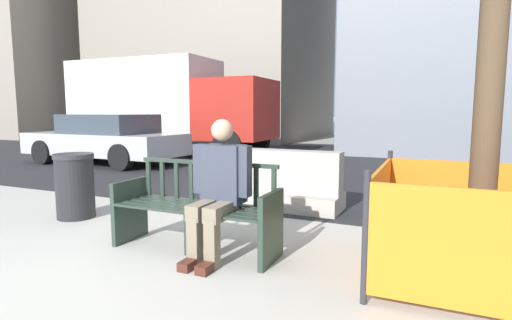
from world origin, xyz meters
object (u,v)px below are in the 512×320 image
object	(u,v)px
seated_person	(219,186)
construction_fence	(480,223)
car_sedan_mid	(106,139)
street_bench	(196,211)
trash_bin	(75,186)
delivery_truck	(165,103)
jersey_barrier_centre	(273,184)

from	to	relation	value
seated_person	construction_fence	distance (m)	2.25
car_sedan_mid	construction_fence	bearing A→B (deg)	-28.09
street_bench	trash_bin	xyz separation A→B (m)	(-2.12, 0.42, 0.03)
delivery_truck	street_bench	bearing A→B (deg)	-51.65
seated_person	trash_bin	world-z (taller)	seated_person
construction_fence	delivery_truck	distance (m)	11.22
jersey_barrier_centre	construction_fence	world-z (taller)	construction_fence
car_sedan_mid	seated_person	bearing A→B (deg)	-38.12
seated_person	car_sedan_mid	xyz separation A→B (m)	(-6.16, 4.83, -0.02)
car_sedan_mid	jersey_barrier_centre	bearing A→B (deg)	-24.90
seated_person	delivery_truck	xyz separation A→B (m)	(-6.27, 7.61, 1.00)
car_sedan_mid	trash_bin	xyz separation A→B (m)	(3.74, -4.36, -0.25)
construction_fence	delivery_truck	world-z (taller)	delivery_truck
jersey_barrier_centre	trash_bin	xyz separation A→B (m)	(-2.14, -1.63, 0.08)
construction_fence	car_sedan_mid	bearing A→B (deg)	151.91
seated_person	construction_fence	size ratio (longest dim) A/B	0.81
seated_person	delivery_truck	distance (m)	9.91
seated_person	jersey_barrier_centre	bearing A→B (deg)	97.47
seated_person	delivery_truck	world-z (taller)	delivery_truck
car_sedan_mid	street_bench	bearing A→B (deg)	-39.16
street_bench	car_sedan_mid	xyz separation A→B (m)	(-5.86, 4.78, 0.27)
street_bench	delivery_truck	size ratio (longest dim) A/B	0.25
delivery_truck	trash_bin	size ratio (longest dim) A/B	8.11
delivery_truck	seated_person	bearing A→B (deg)	-50.51
street_bench	seated_person	distance (m)	0.42
jersey_barrier_centre	trash_bin	size ratio (longest dim) A/B	2.38
car_sedan_mid	delivery_truck	size ratio (longest dim) A/B	0.65
construction_fence	car_sedan_mid	distance (m)	9.49
seated_person	car_sedan_mid	world-z (taller)	car_sedan_mid
car_sedan_mid	trash_bin	distance (m)	5.75
car_sedan_mid	delivery_truck	xyz separation A→B (m)	(-0.11, 2.77, 1.02)
street_bench	car_sedan_mid	bearing A→B (deg)	140.84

